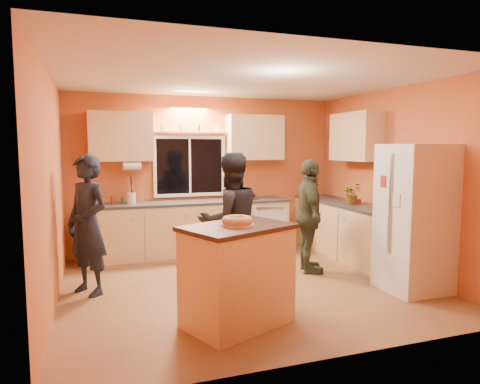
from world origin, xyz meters
name	(u,v)px	position (x,y,z in m)	size (l,w,h in m)	color
ground	(247,286)	(0.00, 0.00, 0.00)	(4.50, 4.50, 0.00)	brown
room_shell	(245,158)	(0.12, 0.41, 1.62)	(4.54, 4.04, 2.61)	#C06C31
back_counter	(213,227)	(0.01, 1.70, 0.45)	(4.23, 0.62, 0.90)	tan
right_counter	(356,234)	(1.95, 0.50, 0.45)	(0.62, 1.84, 0.90)	tan
refrigerator	(415,218)	(1.89, -0.80, 0.90)	(0.72, 0.70, 1.80)	silver
island	(237,274)	(-0.50, -1.08, 0.51)	(1.23, 1.05, 1.00)	tan
bundt_pastry	(237,221)	(-0.50, -1.08, 1.05)	(0.31, 0.31, 0.09)	tan
person_left	(88,225)	(-1.90, 0.37, 0.84)	(0.61, 0.40, 1.68)	black
person_center	(230,222)	(-0.23, -0.02, 0.85)	(0.83, 0.64, 1.70)	black
person_right	(309,216)	(1.04, 0.31, 0.80)	(0.94, 0.39, 1.60)	#363E27
mixing_bowl	(245,196)	(0.56, 1.69, 0.95)	(0.40, 0.40, 0.10)	#321A10
utensil_crock	(131,198)	(-1.28, 1.72, 0.99)	(0.14, 0.14, 0.17)	beige
potted_plant	(352,194)	(1.90, 0.58, 1.06)	(0.29, 0.25, 0.32)	gray
red_box	(355,202)	(1.96, 0.59, 0.94)	(0.16, 0.12, 0.07)	maroon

